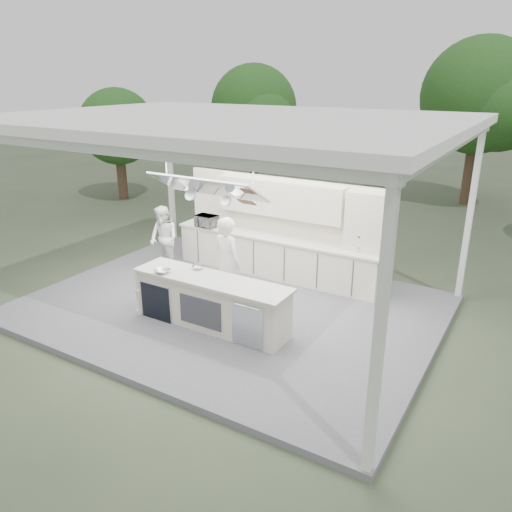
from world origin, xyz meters
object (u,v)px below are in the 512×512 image
Objects in this scene: back_counter at (276,256)px; sous_chef at (164,239)px; head_chef at (228,263)px; demo_island at (210,302)px.

sous_chef is (-2.44, -1.06, 0.30)m from back_counter.
back_counter is 2.69× the size of head_chef.
head_chef is (0.03, -2.01, 0.47)m from back_counter.
sous_chef is at bearing -156.52° from back_counter.
sous_chef is at bearing 146.21° from demo_island.
head_chef is 2.65m from sous_chef.
back_counter is 3.26× the size of sous_chef.
demo_island and back_counter have the same top height.
head_chef is 1.22× the size of sous_chef.
head_chef is at bearing 100.46° from demo_island.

